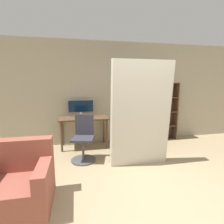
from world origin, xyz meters
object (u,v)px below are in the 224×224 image
at_px(bookshelf, 163,113).
at_px(armchair, 18,183).
at_px(mattress_near, 141,114).
at_px(office_chair, 84,142).
at_px(monitor, 81,107).

height_order(bookshelf, armchair, bookshelf).
bearing_deg(armchair, mattress_near, 21.78).
height_order(office_chair, mattress_near, mattress_near).
bearing_deg(armchair, office_chair, 53.86).
relative_size(bookshelf, mattress_near, 0.80).
distance_m(monitor, mattress_near, 1.78).
xyz_separation_m(monitor, armchair, (-0.91, -2.20, -0.69)).
bearing_deg(bookshelf, monitor, 179.75).
bearing_deg(monitor, office_chair, -89.78).
bearing_deg(armchair, bookshelf, 34.30).
bearing_deg(office_chair, mattress_near, -22.47).
bearing_deg(monitor, bookshelf, -0.25).
distance_m(monitor, office_chair, 1.13).
xyz_separation_m(bookshelf, mattress_near, (-1.21, -1.39, 0.24)).
bearing_deg(mattress_near, monitor, 128.00).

